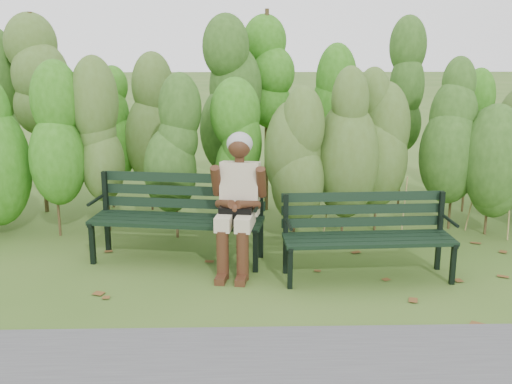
{
  "coord_description": "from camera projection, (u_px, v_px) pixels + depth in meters",
  "views": [
    {
      "loc": [
        -0.14,
        -5.1,
        2.12
      ],
      "look_at": [
        0.0,
        0.35,
        0.75
      ],
      "focal_mm": 42.0,
      "sensor_mm": 36.0,
      "label": 1
    }
  ],
  "objects": [
    {
      "name": "ground",
      "position": [
        257.0,
        281.0,
        5.47
      ],
      "size": [
        80.0,
        80.0,
        0.0
      ],
      "primitive_type": "plane",
      "color": "#365A1B"
    },
    {
      "name": "hedge_band",
      "position": [
        253.0,
        118.0,
        6.97
      ],
      "size": [
        11.04,
        1.67,
        2.42
      ],
      "color": "#47381E",
      "rests_on": "ground"
    },
    {
      "name": "leaf_litter",
      "position": [
        191.0,
        291.0,
        5.24
      ],
      "size": [
        5.4,
        2.25,
        0.01
      ],
      "color": "brown",
      "rests_on": "ground"
    },
    {
      "name": "bench_left",
      "position": [
        179.0,
        210.0,
        5.95
      ],
      "size": [
        1.75,
        0.81,
        0.84
      ],
      "color": "black",
      "rests_on": "ground"
    },
    {
      "name": "bench_right",
      "position": [
        366.0,
        229.0,
        5.49
      ],
      "size": [
        1.55,
        0.56,
        0.77
      ],
      "color": "black",
      "rests_on": "ground"
    },
    {
      "name": "seated_woman",
      "position": [
        238.0,
        194.0,
        5.64
      ],
      "size": [
        0.55,
        0.81,
        1.3
      ],
      "color": "beige",
      "rests_on": "ground"
    }
  ]
}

